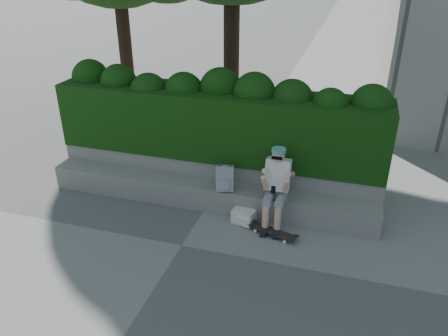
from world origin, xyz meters
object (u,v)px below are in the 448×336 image
(backpack_plaid, at_px, (225,178))
(backpack_ground, at_px, (244,216))
(person, at_px, (277,184))
(skateboard, at_px, (272,231))

(backpack_plaid, distance_m, backpack_ground, 0.72)
(backpack_ground, bearing_deg, person, 30.37)
(backpack_plaid, bearing_deg, skateboard, -42.59)
(backpack_ground, bearing_deg, backpack_plaid, 166.33)
(skateboard, xyz_separation_m, backpack_ground, (-0.54, 0.23, 0.05))
(skateboard, distance_m, backpack_plaid, 1.22)
(person, relative_size, backpack_plaid, 3.10)
(backpack_plaid, relative_size, backpack_ground, 1.21)
(person, bearing_deg, backpack_ground, -164.38)
(person, xyz_separation_m, backpack_ground, (-0.51, -0.14, -0.63))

